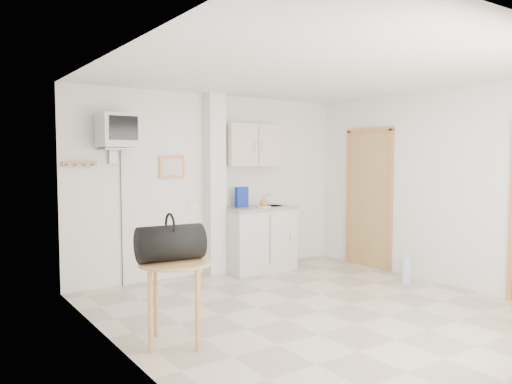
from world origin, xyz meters
TOP-DOWN VIEW (x-y plane):
  - ground at (0.00, 0.00)m, footprint 4.50×4.50m
  - room_envelope at (0.24, 0.09)m, footprint 4.24×4.54m
  - kitchenette at (0.57, 2.00)m, footprint 1.03×0.58m
  - crt_television at (-1.45, 2.02)m, footprint 0.44×0.45m
  - round_table at (-1.65, 0.04)m, footprint 0.63×0.63m
  - duffel_bag at (-1.68, 0.07)m, footprint 0.59×0.36m
  - water_bottle at (1.74, 0.28)m, footprint 0.12×0.12m

SIDE VIEW (x-z plane):
  - ground at x=0.00m, z-range 0.00..0.00m
  - water_bottle at x=1.74m, z-range -0.02..0.35m
  - round_table at x=-1.65m, z-range 0.27..1.00m
  - kitchenette at x=0.57m, z-range -0.25..1.85m
  - duffel_bag at x=-1.68m, z-range 0.68..1.10m
  - room_envelope at x=0.24m, z-range 0.26..2.81m
  - crt_television at x=-1.45m, z-range 0.86..3.01m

